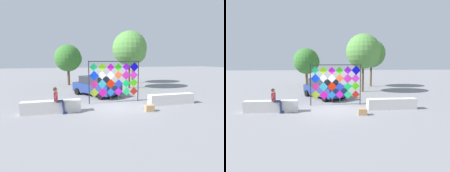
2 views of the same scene
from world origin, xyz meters
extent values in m
plane|color=gray|center=(0.00, 0.00, 0.00)|extent=(120.00, 120.00, 0.00)
cube|color=silver|center=(-3.99, -0.26, 0.36)|extent=(3.35, 0.55, 0.73)
cube|color=silver|center=(3.99, -0.26, 0.36)|extent=(3.35, 0.55, 0.73)
cylinder|color=#232328|center=(-1.56, 1.29, 1.52)|extent=(0.07, 0.07, 3.03)
cylinder|color=#232328|center=(2.13, 1.29, 1.52)|extent=(0.07, 0.07, 3.03)
cylinder|color=#232328|center=(0.28, 1.29, 2.98)|extent=(3.69, 0.06, 0.06)
cube|color=#B1CE2A|center=(-1.20, 1.29, 0.78)|extent=(0.67, 0.01, 0.67)
cube|color=#EE16B8|center=(-0.59, 1.29, 0.76)|extent=(0.69, 0.01, 0.69)
cube|color=#2479EC|center=(0.01, 1.29, 0.76)|extent=(0.61, 0.01, 0.61)
cylinder|color=orange|center=(0.01, 1.30, 0.31)|extent=(0.02, 0.02, 0.30)
cube|color=#EF1EE3|center=(0.58, 1.28, 0.79)|extent=(0.62, 0.01, 0.62)
cylinder|color=#16E523|center=(0.58, 1.29, 0.36)|extent=(0.02, 0.02, 0.24)
cube|color=#29E97B|center=(1.21, 1.27, 0.77)|extent=(0.64, 0.01, 0.64)
cylinder|color=#E5168C|center=(1.21, 1.28, 0.34)|extent=(0.02, 0.02, 0.22)
cube|color=red|center=(1.78, 1.28, 0.77)|extent=(0.62, 0.01, 0.62)
cylinder|color=#16D9E5|center=(1.78, 1.29, 0.30)|extent=(0.02, 0.02, 0.31)
cube|color=#EF2A95|center=(-1.19, 1.31, 1.38)|extent=(0.64, 0.01, 0.64)
cylinder|color=#16E575|center=(-1.19, 1.32, 0.96)|extent=(0.02, 0.02, 0.21)
cube|color=#33AFD3|center=(-0.61, 1.29, 1.39)|extent=(0.68, 0.01, 0.68)
cube|color=red|center=(0.01, 1.28, 1.39)|extent=(0.70, 0.01, 0.70)
cylinder|color=#16CEE5|center=(0.01, 1.29, 0.88)|extent=(0.02, 0.02, 0.33)
cube|color=blue|center=(0.60, 1.28, 1.37)|extent=(0.66, 0.01, 0.66)
cylinder|color=yellow|center=(0.60, 1.29, 0.86)|extent=(0.02, 0.02, 0.36)
cube|color=#12E059|center=(1.18, 1.29, 1.38)|extent=(0.61, 0.01, 0.61)
cube|color=#4CE510|center=(1.76, 1.28, 1.41)|extent=(0.64, 0.01, 0.64)
cube|color=#0A38F8|center=(-1.19, 1.28, 2.00)|extent=(0.69, 0.01, 0.69)
cube|color=white|center=(-0.63, 1.29, 2.01)|extent=(0.60, 0.01, 0.60)
cube|color=white|center=(0.00, 1.28, 1.98)|extent=(0.62, 0.01, 0.62)
cylinder|color=#7216E5|center=(0.00, 1.29, 1.55)|extent=(0.02, 0.02, 0.25)
cube|color=orange|center=(0.57, 1.28, 2.01)|extent=(0.63, 0.01, 0.63)
cylinder|color=#16A9E5|center=(0.57, 1.29, 1.54)|extent=(0.02, 0.02, 0.30)
cube|color=#D028A8|center=(1.17, 1.28, 1.98)|extent=(0.72, 0.01, 0.72)
cube|color=#F934DD|center=(1.77, 1.31, 1.98)|extent=(0.66, 0.01, 0.66)
cube|color=#1DE476|center=(-1.21, 1.30, 2.59)|extent=(0.57, 0.01, 0.57)
cube|color=#8BE516|center=(-0.62, 1.28, 2.58)|extent=(0.60, 0.01, 0.60)
cube|color=#D416C1|center=(0.00, 1.27, 2.57)|extent=(0.56, 0.01, 0.56)
cylinder|color=#16E52B|center=(0.00, 1.28, 2.17)|extent=(0.02, 0.02, 0.23)
cube|color=#2FD10F|center=(0.56, 1.28, 2.56)|extent=(0.57, 0.01, 0.57)
cube|color=#8F17E8|center=(1.18, 1.29, 2.59)|extent=(0.60, 0.01, 0.60)
cube|color=#0C08E7|center=(1.80, 1.28, 2.58)|extent=(0.71, 0.01, 0.71)
cylinder|color=navy|center=(-3.32, -0.71, 0.36)|extent=(0.11, 0.11, 0.73)
cylinder|color=navy|center=(-3.52, -0.73, 0.76)|extent=(0.41, 0.16, 0.13)
cube|color=navy|center=(-3.26, -0.71, 0.04)|extent=(0.25, 0.12, 0.09)
cylinder|color=navy|center=(-3.33, -0.54, 0.36)|extent=(0.11, 0.11, 0.73)
cylinder|color=navy|center=(-3.53, -0.56, 0.76)|extent=(0.41, 0.16, 0.13)
cube|color=navy|center=(-3.27, -0.54, 0.04)|extent=(0.25, 0.12, 0.09)
cube|color=#993338|center=(-3.72, -0.66, 1.05)|extent=(0.23, 0.37, 0.52)
sphere|color=#A37556|center=(-3.72, -0.66, 1.45)|extent=(0.22, 0.22, 0.22)
sphere|color=#382314|center=(-3.74, -0.66, 1.46)|extent=(0.22, 0.22, 0.22)
cylinder|color=#993338|center=(-3.69, -0.88, 1.10)|extent=(0.18, 0.09, 0.31)
cylinder|color=#993338|center=(-3.72, -0.44, 1.10)|extent=(0.18, 0.09, 0.31)
cube|color=navy|center=(-0.54, 4.22, 0.68)|extent=(3.93, 4.69, 0.78)
cube|color=#282D38|center=(-0.62, 4.35, 1.38)|extent=(2.70, 2.95, 0.62)
cylinder|color=black|center=(1.05, 3.47, 0.29)|extent=(0.51, 0.61, 0.58)
cylinder|color=black|center=(-0.53, 2.46, 0.29)|extent=(0.51, 0.61, 0.58)
cylinder|color=black|center=(-0.55, 5.97, 0.29)|extent=(0.51, 0.61, 0.58)
cylinder|color=black|center=(-2.13, 4.96, 0.29)|extent=(0.51, 0.61, 0.58)
cube|color=tan|center=(1.72, -1.46, 0.19)|extent=(0.55, 0.41, 0.39)
cylinder|color=brown|center=(5.65, 11.41, 1.59)|extent=(0.25, 0.25, 3.19)
sphere|color=#4C8938|center=(5.65, 11.41, 4.26)|extent=(3.57, 3.57, 3.57)
sphere|color=#4C8938|center=(4.83, 12.02, 4.73)|extent=(2.06, 2.06, 2.06)
cylinder|color=brown|center=(3.65, 7.28, 1.60)|extent=(0.24, 0.24, 3.20)
sphere|color=#569342|center=(3.65, 7.28, 4.30)|extent=(3.66, 3.66, 3.66)
sphere|color=#569342|center=(4.35, 7.25, 3.79)|extent=(2.20, 2.20, 2.20)
sphere|color=#569342|center=(3.66, 7.67, 4.18)|extent=(1.99, 1.99, 1.99)
cylinder|color=brown|center=(-2.67, 11.55, 1.16)|extent=(0.31, 0.31, 2.32)
sphere|color=#38752D|center=(-2.67, 11.55, 3.29)|extent=(3.24, 3.24, 3.24)
sphere|color=#38752D|center=(-2.10, 11.60, 3.21)|extent=(2.23, 2.23, 2.23)
camera|label=1|loc=(-3.23, -11.06, 3.11)|focal=28.76mm
camera|label=2|loc=(-0.72, -12.21, 3.20)|focal=29.65mm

